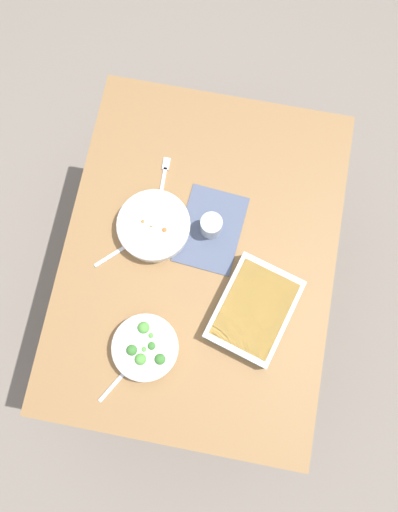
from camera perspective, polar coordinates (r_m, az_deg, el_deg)
The scene contains 10 objects.
ground_plane at distance 2.28m, azimuth 0.00°, elevation -3.96°, with size 6.00×6.00×0.00m, color slate.
dining_table at distance 1.64m, azimuth 0.00°, elevation -0.67°, with size 1.20×0.90×0.74m.
placemat at distance 1.57m, azimuth 1.45°, elevation 3.28°, with size 0.28×0.20×0.00m, color #4C5670.
stew_bowl at distance 1.55m, azimuth -5.52°, elevation 3.64°, with size 0.24×0.24×0.06m.
broccoli_bowl at distance 1.50m, azimuth -6.54°, elevation -11.00°, with size 0.21×0.21×0.07m.
baking_dish at distance 1.50m, azimuth 6.72°, elevation -6.49°, with size 0.35×0.29×0.06m.
drink_cup at distance 1.54m, azimuth 1.49°, elevation 3.65°, with size 0.07×0.07×0.08m.
spoon_by_stew at distance 1.57m, azimuth -9.11°, elevation 1.03°, with size 0.14×0.14×0.01m.
spoon_by_broccoli at distance 1.53m, azimuth -9.08°, elevation -13.87°, with size 0.16×0.10×0.01m.
fork_on_table at distance 1.63m, azimuth -4.32°, elevation 9.47°, with size 0.18×0.03×0.01m.
Camera 1 is at (-0.32, -0.06, 2.26)m, focal length 32.87 mm.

